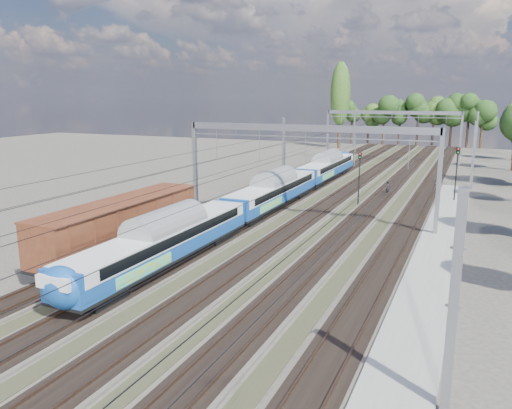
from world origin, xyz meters
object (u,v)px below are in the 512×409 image
at_px(emu_train, 273,188).
at_px(signal_far, 457,168).
at_px(freight_boxcar, 122,224).
at_px(worker, 388,188).
at_px(signal_near, 359,172).

height_order(emu_train, signal_far, signal_far).
distance_m(freight_boxcar, worker, 34.64).
distance_m(freight_boxcar, signal_near, 27.34).
bearing_deg(emu_train, freight_boxcar, -103.91).
height_order(signal_near, signal_far, signal_far).
relative_size(freight_boxcar, worker, 9.68).
relative_size(worker, signal_far, 0.26).
height_order(freight_boxcar, worker, freight_boxcar).
xyz_separation_m(worker, signal_near, (-1.95, -7.12, 2.77)).
distance_m(emu_train, signal_near, 9.83).
distance_m(worker, signal_far, 8.33).
bearing_deg(emu_train, signal_near, 41.25).
height_order(emu_train, freight_boxcar, emu_train).
relative_size(freight_boxcar, signal_near, 2.74).
bearing_deg(signal_near, worker, 76.21).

